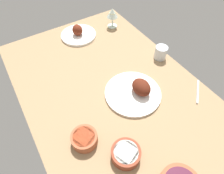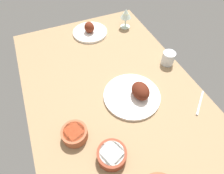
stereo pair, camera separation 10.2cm
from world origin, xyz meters
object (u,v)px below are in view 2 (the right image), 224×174
object	(u,v)px
plate_far_side	(90,31)
bowl_sauce	(75,134)
plate_near_viewer	(135,94)
wine_glass	(126,14)
water_tumbler	(168,58)
bowl_cream	(112,155)
fork_loose	(200,103)

from	to	relation	value
plate_far_side	bowl_sauce	xyz separation A→B (cm)	(-70.83, 31.29, 0.76)
plate_near_viewer	wine_glass	distance (cm)	63.69
plate_near_viewer	water_tumbler	distance (cm)	33.27
plate_near_viewer	bowl_cream	world-z (taller)	plate_near_viewer
plate_far_side	water_tumbler	xyz separation A→B (cm)	(-46.75, -33.17, 2.02)
water_tumbler	fork_loose	world-z (taller)	water_tumbler
plate_far_side	bowl_cream	xyz separation A→B (cm)	(-85.86, 19.73, 0.67)
plate_near_viewer	bowl_cream	size ratio (longest dim) A/B	2.37
bowl_sauce	water_tumbler	bearing A→B (deg)	-69.52
bowl_cream	water_tumbler	world-z (taller)	water_tumbler
wine_glass	fork_loose	xyz separation A→B (cm)	(-75.71, -6.29, -9.53)
fork_loose	water_tumbler	bearing A→B (deg)	48.30
plate_far_side	water_tumbler	world-z (taller)	plate_far_side
wine_glass	water_tumbler	world-z (taller)	wine_glass
wine_glass	fork_loose	bearing A→B (deg)	-175.25
bowl_cream	water_tumbler	distance (cm)	65.80
bowl_cream	wine_glass	bearing A→B (deg)	-28.85
bowl_cream	fork_loose	world-z (taller)	bowl_cream
fork_loose	wine_glass	bearing A→B (deg)	54.34
bowl_sauce	fork_loose	xyz separation A→B (cm)	(-7.45, -63.75, -2.39)
plate_near_viewer	fork_loose	bearing A→B (deg)	-119.91
plate_far_side	wine_glass	distance (cm)	27.45
plate_near_viewer	bowl_sauce	world-z (taller)	plate_near_viewer
plate_far_side	water_tumbler	size ratio (longest dim) A/B	2.97
bowl_cream	water_tumbler	size ratio (longest dim) A/B	1.54
wine_glass	fork_loose	size ratio (longest dim) A/B	0.87
water_tumbler	wine_glass	bearing A→B (deg)	9.00
bowl_cream	fork_loose	size ratio (longest dim) A/B	0.77
plate_far_side	fork_loose	xyz separation A→B (cm)	(-78.27, -32.46, -1.62)
bowl_cream	fork_loose	distance (cm)	52.78
wine_glass	plate_near_viewer	bearing A→B (deg)	158.93
wine_glass	water_tumbler	bearing A→B (deg)	-171.00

